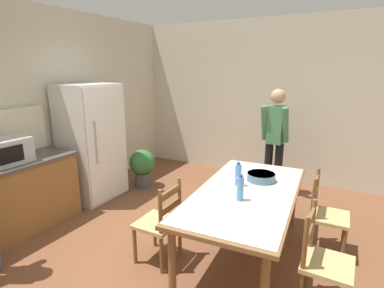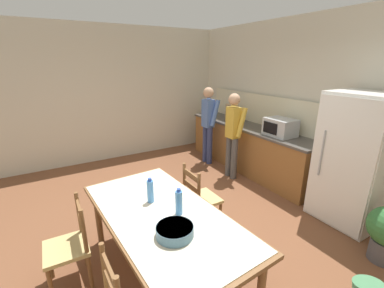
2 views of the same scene
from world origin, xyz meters
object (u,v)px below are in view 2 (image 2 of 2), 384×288
object	(u,v)px
person_at_counter	(233,132)
chair_side_near_left	(70,246)
dining_table	(163,219)
chair_side_far_left	(200,199)
person_at_sink	(208,122)
bottle_near_centre	(150,191)
bottle_off_centre	(179,202)
serving_bowl	(175,230)
paper_bag	(232,113)
microwave	(280,127)
refrigerator	(354,160)

from	to	relation	value
person_at_counter	chair_side_near_left	bearing A→B (deg)	-158.46
dining_table	chair_side_far_left	xyz separation A→B (m)	(-0.52, 0.76, -0.25)
dining_table	person_at_sink	bearing A→B (deg)	138.20
dining_table	bottle_near_centre	distance (m)	0.32
bottle_off_centre	serving_bowl	xyz separation A→B (m)	(0.27, -0.18, -0.07)
paper_bag	chair_side_near_left	distance (m)	4.01
microwave	person_at_sink	bearing A→B (deg)	-161.46
microwave	chair_side_far_left	bearing A→B (deg)	-77.47
bottle_off_centre	person_at_counter	bearing A→B (deg)	129.53
refrigerator	person_at_counter	xyz separation A→B (m)	(-1.93, -0.50, 0.01)
refrigerator	bottle_off_centre	size ratio (longest dim) A/B	6.67
microwave	paper_bag	bearing A→B (deg)	-179.67
chair_side_far_left	person_at_sink	world-z (taller)	person_at_sink
microwave	person_at_counter	world-z (taller)	person_at_counter
dining_table	bottle_off_centre	size ratio (longest dim) A/B	7.81
person_at_sink	bottle_near_centre	bearing A→B (deg)	-135.21
paper_bag	chair_side_near_left	bearing A→B (deg)	-61.90
bottle_near_centre	person_at_sink	xyz separation A→B (m)	(-2.17, 2.19, 0.04)
bottle_near_centre	person_at_counter	size ratio (longest dim) A/B	0.17
person_at_sink	dining_table	bearing A→B (deg)	-131.80
microwave	chair_side_near_left	distance (m)	3.59
paper_bag	bottle_off_centre	world-z (taller)	paper_bag
paper_bag	bottle_near_centre	xyz separation A→B (m)	(2.01, -2.68, -0.21)
chair_side_far_left	chair_side_near_left	world-z (taller)	same
refrigerator	microwave	bearing A→B (deg)	179.17
bottle_off_centre	chair_side_near_left	distance (m)	1.17
dining_table	chair_side_near_left	size ratio (longest dim) A/B	2.32
refrigerator	dining_table	size ratio (longest dim) A/B	0.86
paper_bag	person_at_sink	distance (m)	0.55
bottle_off_centre	chair_side_far_left	size ratio (longest dim) A/B	0.30
paper_bag	dining_table	size ratio (longest dim) A/B	0.17
microwave	person_at_sink	size ratio (longest dim) A/B	0.30
refrigerator	person_at_counter	distance (m)	2.00
chair_side_far_left	microwave	bearing A→B (deg)	-77.84
paper_bag	person_at_counter	size ratio (longest dim) A/B	0.22
chair_side_far_left	person_at_counter	size ratio (longest dim) A/B	0.56
refrigerator	bottle_off_centre	xyz separation A→B (m)	(-0.27, -2.52, -0.01)
bottle_off_centre	person_at_sink	xyz separation A→B (m)	(-2.52, 2.04, 0.04)
bottle_off_centre	person_at_sink	size ratio (longest dim) A/B	0.16
bottle_near_centre	chair_side_near_left	xyz separation A→B (m)	(-0.14, -0.81, -0.45)
paper_bag	chair_side_near_left	xyz separation A→B (m)	(1.86, -3.49, -0.66)
chair_side_far_left	bottle_off_centre	bearing A→B (deg)	133.84
microwave	paper_bag	size ratio (longest dim) A/B	1.39
paper_bag	chair_side_near_left	size ratio (longest dim) A/B	0.40
chair_side_near_left	person_at_sink	xyz separation A→B (m)	(-2.03, 3.00, 0.49)
serving_bowl	chair_side_far_left	world-z (taller)	chair_side_far_left
chair_side_far_left	person_at_counter	bearing A→B (deg)	-53.18
serving_bowl	chair_side_near_left	distance (m)	1.15
microwave	bottle_off_centre	bearing A→B (deg)	-67.83
dining_table	person_at_counter	xyz separation A→B (m)	(-1.57, 2.15, 0.21)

